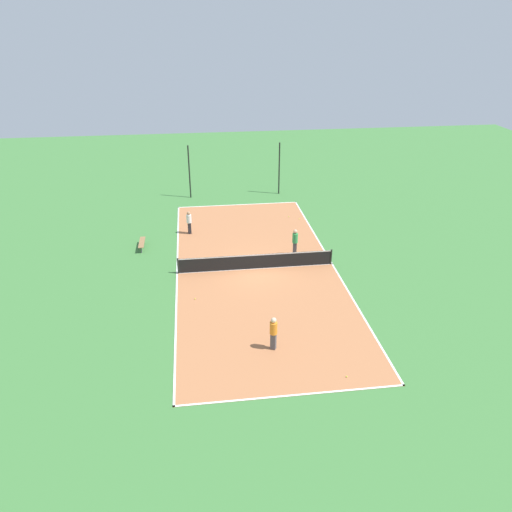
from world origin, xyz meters
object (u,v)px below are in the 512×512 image
Objects in this scene: player_far_white at (189,221)px; fence_post_back_right at (279,169)px; tennis_ball_left_sideline at (195,299)px; player_far_green at (295,240)px; bench at (142,243)px; tennis_net at (256,261)px; tennis_ball_near_net at (347,377)px; tennis_ball_midcourt at (299,219)px; tennis_ball_right_alley at (289,217)px; fence_post_back_left at (189,172)px; player_center_orange at (273,331)px.

fence_post_back_right reaches higher than player_far_white.
tennis_ball_left_sideline is at bearing 170.17° from player_far_white.
bench is at bearing -2.33° from player_far_green.
fence_post_back_right is (1.10, 12.54, 1.19)m from player_far_green.
tennis_net reaches higher than tennis_ball_left_sideline.
tennis_net is 11.17m from tennis_ball_near_net.
bench is 27.01× the size of tennis_ball_midcourt.
tennis_net is 143.69× the size of tennis_ball_right_alley.
player_center_orange is at bearing -80.83° from fence_post_back_left.
tennis_ball_right_alley is at bearing -92.03° from fence_post_back_right.
player_far_green is 27.19× the size of tennis_ball_right_alley.
tennis_ball_midcourt and tennis_ball_left_sideline have the same top height.
bench reaches higher than tennis_ball_right_alley.
player_center_orange is 6.32m from tennis_ball_left_sideline.
fence_post_back_left reaches higher than player_center_orange.
tennis_ball_midcourt and tennis_ball_right_alley have the same top height.
player_far_white is 0.37× the size of fence_post_back_right.
player_far_green is at bearing -104.81° from tennis_ball_midcourt.
tennis_ball_midcourt is at bearing -72.45° from bench.
fence_post_back_left reaches higher than tennis_ball_left_sideline.
tennis_ball_midcourt and tennis_ball_near_net have the same top height.
player_center_orange reaches higher than bench.
tennis_ball_midcourt is at bearing 53.05° from tennis_ball_left_sideline.
tennis_ball_midcourt is (8.51, 1.67, -0.94)m from player_far_white.
player_far_green is 0.41× the size of fence_post_back_right.
tennis_ball_near_net is at bearing -169.41° from player_far_white.
bench is 0.40× the size of fence_post_back_left.
player_center_orange is at bearing -100.48° from fence_post_back_right.
tennis_ball_right_alley is (11.02, 4.28, -0.34)m from bench.
tennis_net is 8.38m from player_center_orange.
player_far_white is (-6.86, 4.56, -0.10)m from player_far_green.
tennis_ball_right_alley is 19.23m from tennis_ball_near_net.
fence_post_back_left is at bearing 142.81° from tennis_ball_right_alley.
fence_post_back_right reaches higher than tennis_ball_left_sideline.
player_far_green is 8.31m from tennis_ball_left_sideline.
tennis_ball_right_alley is at bearing -37.19° from fence_post_back_left.
tennis_ball_left_sideline and tennis_ball_near_net have the same top height.
player_far_white reaches higher than tennis_ball_left_sideline.
tennis_net reaches higher than tennis_ball_near_net.
fence_post_back_left is at bearing 105.42° from tennis_net.
player_far_white is (-4.07, 6.13, 0.45)m from tennis_net.
player_center_orange reaches higher than tennis_net.
tennis_ball_midcourt is 13.85m from tennis_ball_left_sideline.
tennis_ball_midcourt is at bearing -93.22° from player_far_green.
tennis_net is 5.28× the size of player_far_green.
player_far_green is at bearing -134.56° from player_far_white.
tennis_ball_near_net is 0.01× the size of fence_post_back_right.
player_far_white reaches higher than tennis_ball_near_net.
bench is at bearing -108.94° from fence_post_back_left.
player_far_green is at bearing -95.03° from fence_post_back_right.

